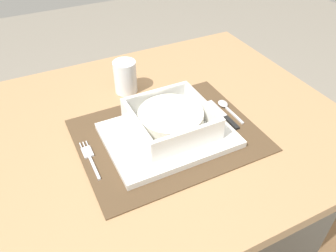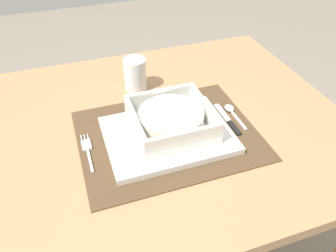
{
  "view_description": "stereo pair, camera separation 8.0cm",
  "coord_description": "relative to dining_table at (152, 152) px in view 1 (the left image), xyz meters",
  "views": [
    {
      "loc": [
        -0.26,
        -0.61,
        1.27
      ],
      "look_at": [
        0.02,
        -0.06,
        0.76
      ],
      "focal_mm": 35.7,
      "sensor_mm": 36.0,
      "label": 1
    },
    {
      "loc": [
        -0.18,
        -0.64,
        1.27
      ],
      "look_at": [
        0.02,
        -0.06,
        0.76
      ],
      "focal_mm": 35.7,
      "sensor_mm": 36.0,
      "label": 2
    }
  ],
  "objects": [
    {
      "name": "drinking_glass",
      "position": [
        0.0,
        0.18,
        0.14
      ],
      "size": [
        0.06,
        0.06,
        0.09
      ],
      "color": "white",
      "rests_on": "dining_table"
    },
    {
      "name": "butter_knife",
      "position": [
        0.18,
        -0.06,
        0.1
      ],
      "size": [
        0.01,
        0.13,
        0.01
      ],
      "rotation": [
        0.0,
        0.0,
        -0.0
      ],
      "color": "black",
      "rests_on": "placemat"
    },
    {
      "name": "spoon",
      "position": [
        0.21,
        -0.02,
        0.11
      ],
      "size": [
        0.02,
        0.11,
        0.01
      ],
      "rotation": [
        0.0,
        0.0,
        0.02
      ],
      "color": "silver",
      "rests_on": "placemat"
    },
    {
      "name": "serving_plate",
      "position": [
        0.02,
        -0.07,
        0.11
      ],
      "size": [
        0.3,
        0.22,
        0.02
      ],
      "primitive_type": "cube",
      "color": "white",
      "rests_on": "placemat"
    },
    {
      "name": "fork",
      "position": [
        -0.18,
        -0.05,
        0.1
      ],
      "size": [
        0.02,
        0.13,
        0.0
      ],
      "rotation": [
        0.0,
        0.0,
        -0.03
      ],
      "color": "silver",
      "rests_on": "placemat"
    },
    {
      "name": "porridge_bowl",
      "position": [
        0.03,
        -0.05,
        0.14
      ],
      "size": [
        0.18,
        0.18,
        0.06
      ],
      "color": "white",
      "rests_on": "serving_plate"
    },
    {
      "name": "dining_table",
      "position": [
        0.0,
        0.0,
        0.0
      ],
      "size": [
        1.0,
        0.79,
        0.73
      ],
      "color": "#A37A51",
      "rests_on": "ground"
    },
    {
      "name": "placemat",
      "position": [
        0.02,
        -0.06,
        0.1
      ],
      "size": [
        0.43,
        0.34,
        0.0
      ],
      "primitive_type": "cube",
      "color": "#4C3823",
      "rests_on": "dining_table"
    }
  ]
}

